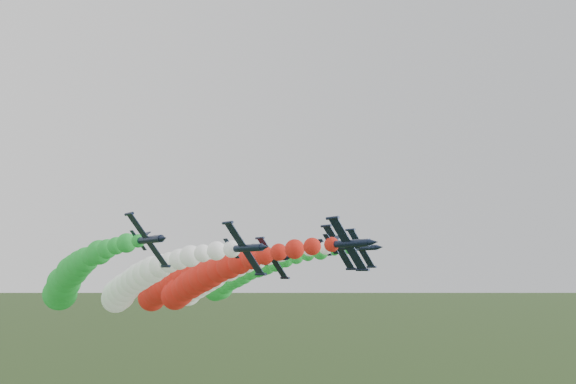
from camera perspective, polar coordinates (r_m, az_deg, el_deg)
name	(u,v)px	position (r m, az deg, el deg)	size (l,w,h in m)	color
jet_lead	(199,282)	(116.31, -9.02, -9.01)	(14.35, 73.84, 15.86)	black
jet_inner_left	(132,285)	(119.95, -15.56, -9.11)	(14.40, 73.90, 15.91)	black
jet_inner_right	(209,280)	(131.68, -8.03, -8.89)	(14.50, 73.99, 16.01)	black
jet_outer_left	(68,281)	(123.61, -21.44, -8.37)	(14.86, 74.35, 16.36)	black
jet_outer_right	(238,278)	(145.10, -5.15, -8.70)	(14.45, 73.94, 15.96)	black
jet_trail	(168,287)	(140.89, -12.13, -9.41)	(14.80, 74.29, 16.31)	black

